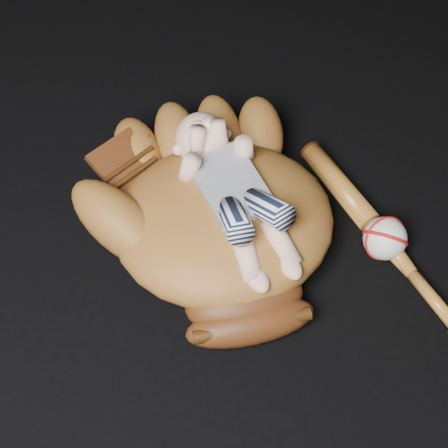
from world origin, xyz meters
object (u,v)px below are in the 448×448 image
Objects in this scene: baseball_glove at (223,214)px; newborn_baby at (237,195)px; baseball at (385,239)px; baseball_bat at (379,234)px.

baseball_glove is 1.52× the size of newborn_baby.
baseball is (0.23, -0.13, -0.10)m from newborn_baby.
baseball_glove is at bearing 151.58° from baseball.
baseball_bat is (0.26, -0.11, -0.06)m from baseball_glove.
baseball_glove is 0.06m from newborn_baby.
baseball_glove is at bearing 156.28° from baseball_bat.
baseball_bat is 5.91× the size of baseball.
baseball_glove reaches higher than baseball.
baseball_bat is at bearing 75.73° from baseball.
newborn_baby is at bearing 156.33° from baseball_bat.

